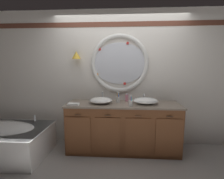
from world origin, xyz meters
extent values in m
plane|color=gray|center=(0.00, 0.00, 0.00)|extent=(14.00, 14.00, 0.00)
cube|color=silver|center=(0.00, 0.59, 1.30)|extent=(6.40, 0.08, 2.60)
cube|color=brown|center=(0.00, 0.55, 2.32)|extent=(6.27, 0.01, 0.09)
ellipsoid|color=silver|center=(-0.01, 0.54, 1.60)|extent=(1.03, 0.02, 0.79)
torus|color=silver|center=(-0.01, 0.53, 1.60)|extent=(1.11, 0.08, 1.11)
cube|color=purple|center=(0.50, 0.52, 1.57)|extent=(0.05, 0.01, 0.05)
cube|color=red|center=(0.14, 0.52, 1.97)|extent=(0.05, 0.01, 0.05)
cube|color=red|center=(-0.39, 0.52, 1.86)|extent=(0.05, 0.01, 0.05)
cube|color=orange|center=(-0.45, 0.52, 1.39)|extent=(0.04, 0.01, 0.04)
cube|color=red|center=(0.09, 0.52, 1.21)|extent=(0.05, 0.01, 0.05)
cylinder|color=#4C3823|center=(-0.83, 0.51, 1.77)|extent=(0.02, 0.09, 0.02)
cone|color=gold|center=(-0.83, 0.46, 1.75)|extent=(0.17, 0.17, 0.14)
cube|color=brown|center=(0.06, 0.25, 0.43)|extent=(1.99, 0.60, 0.85)
cube|color=gray|center=(0.06, 0.25, 0.87)|extent=(2.03, 0.64, 0.03)
cube|color=gray|center=(0.06, 0.54, 0.79)|extent=(1.99, 0.02, 0.11)
cube|color=brown|center=(-0.68, -0.06, 0.38)|extent=(0.42, 0.02, 0.65)
cylinder|color=#422D1E|center=(-0.68, -0.07, 0.75)|extent=(0.10, 0.01, 0.01)
cube|color=brown|center=(-0.18, -0.06, 0.38)|extent=(0.42, 0.02, 0.65)
cylinder|color=#422D1E|center=(-0.18, -0.07, 0.75)|extent=(0.10, 0.01, 0.01)
cube|color=brown|center=(0.31, -0.06, 0.38)|extent=(0.42, 0.02, 0.65)
cylinder|color=#422D1E|center=(0.31, -0.07, 0.75)|extent=(0.10, 0.01, 0.01)
cube|color=brown|center=(0.81, -0.06, 0.38)|extent=(0.42, 0.02, 0.65)
cylinder|color=#422D1E|center=(0.81, -0.07, 0.75)|extent=(0.10, 0.01, 0.01)
cylinder|color=silver|center=(-1.64, 0.30, 0.55)|extent=(0.04, 0.04, 0.11)
ellipsoid|color=white|center=(-0.33, 0.22, 0.94)|extent=(0.40, 0.33, 0.11)
torus|color=white|center=(-0.33, 0.22, 0.94)|extent=(0.42, 0.42, 0.02)
cylinder|color=silver|center=(-0.33, 0.22, 0.94)|extent=(0.03, 0.03, 0.01)
ellipsoid|color=white|center=(0.46, 0.22, 0.94)|extent=(0.41, 0.28, 0.12)
torus|color=white|center=(0.46, 0.22, 0.94)|extent=(0.43, 0.43, 0.02)
cylinder|color=silver|center=(0.46, 0.22, 0.94)|extent=(0.03, 0.03, 0.01)
cylinder|color=silver|center=(-0.33, 0.48, 0.89)|extent=(0.05, 0.05, 0.02)
cylinder|color=silver|center=(-0.33, 0.48, 0.97)|extent=(0.02, 0.02, 0.14)
sphere|color=silver|center=(-0.33, 0.48, 1.04)|extent=(0.03, 0.03, 0.03)
cylinder|color=silver|center=(-0.33, 0.42, 1.04)|extent=(0.02, 0.12, 0.02)
cylinder|color=silver|center=(-0.43, 0.48, 0.91)|extent=(0.04, 0.04, 0.06)
cylinder|color=silver|center=(-0.24, 0.48, 0.91)|extent=(0.04, 0.04, 0.06)
cube|color=silver|center=(-0.43, 0.48, 0.95)|extent=(0.05, 0.01, 0.01)
cube|color=silver|center=(-0.24, 0.48, 0.95)|extent=(0.05, 0.01, 0.01)
cylinder|color=silver|center=(0.46, 0.48, 0.89)|extent=(0.05, 0.05, 0.02)
cylinder|color=silver|center=(0.46, 0.48, 0.96)|extent=(0.02, 0.02, 0.11)
sphere|color=silver|center=(0.46, 0.48, 1.01)|extent=(0.03, 0.03, 0.03)
cylinder|color=silver|center=(0.46, 0.41, 1.01)|extent=(0.02, 0.13, 0.02)
cylinder|color=silver|center=(0.38, 0.48, 0.91)|extent=(0.04, 0.04, 0.06)
cylinder|color=silver|center=(0.54, 0.48, 0.91)|extent=(0.04, 0.04, 0.06)
cube|color=silver|center=(0.38, 0.48, 0.95)|extent=(0.05, 0.01, 0.01)
cube|color=silver|center=(0.54, 0.48, 0.95)|extent=(0.05, 0.01, 0.01)
cylinder|color=white|center=(-0.03, 0.31, 0.94)|extent=(0.07, 0.07, 0.10)
torus|color=white|center=(-0.03, 0.31, 0.99)|extent=(0.08, 0.08, 0.01)
cylinder|color=blue|center=(-0.01, 0.31, 0.98)|extent=(0.03, 0.04, 0.16)
cube|color=white|center=(-0.01, 0.31, 1.07)|extent=(0.02, 0.02, 0.03)
cylinder|color=blue|center=(-0.03, 0.33, 0.98)|extent=(0.03, 0.04, 0.17)
cube|color=white|center=(-0.03, 0.33, 1.08)|extent=(0.03, 0.02, 0.03)
cylinder|color=orange|center=(-0.04, 0.31, 0.98)|extent=(0.01, 0.02, 0.17)
cube|color=white|center=(-0.04, 0.31, 1.07)|extent=(0.02, 0.02, 0.02)
cylinder|color=orange|center=(-0.03, 0.30, 0.98)|extent=(0.04, 0.03, 0.16)
cube|color=white|center=(-0.03, 0.30, 1.07)|extent=(0.02, 0.02, 0.03)
cylinder|color=white|center=(0.19, 0.06, 0.93)|extent=(0.07, 0.07, 0.09)
torus|color=white|center=(0.19, 0.06, 0.97)|extent=(0.08, 0.08, 0.01)
cylinder|color=#19ADB2|center=(0.21, 0.06, 0.97)|extent=(0.03, 0.03, 0.16)
cube|color=white|center=(0.21, 0.06, 1.06)|extent=(0.02, 0.02, 0.03)
cylinder|color=purple|center=(0.18, 0.06, 0.97)|extent=(0.04, 0.01, 0.16)
cube|color=white|center=(0.18, 0.06, 1.06)|extent=(0.02, 0.02, 0.02)
cylinder|color=pink|center=(0.14, 0.43, 0.95)|extent=(0.06, 0.06, 0.13)
cylinder|color=silver|center=(0.14, 0.43, 1.02)|extent=(0.04, 0.04, 0.02)
cylinder|color=silver|center=(0.14, 0.41, 1.04)|extent=(0.01, 0.04, 0.01)
cube|color=white|center=(-0.79, 0.06, 0.89)|extent=(0.20, 0.12, 0.02)
cube|color=white|center=(-0.79, 0.06, 0.91)|extent=(0.18, 0.11, 0.02)
camera|label=1|loc=(0.06, -2.69, 1.58)|focal=26.66mm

